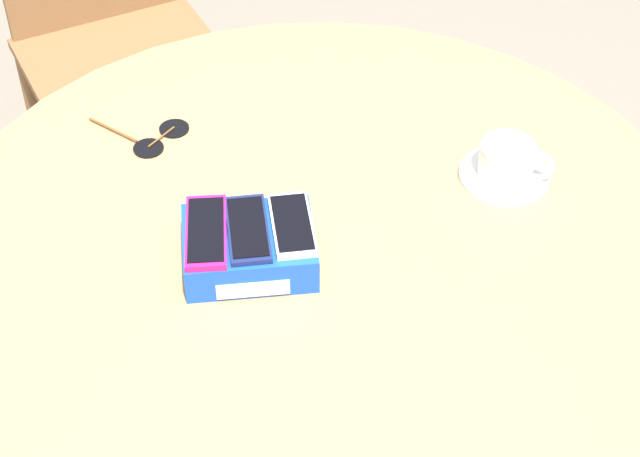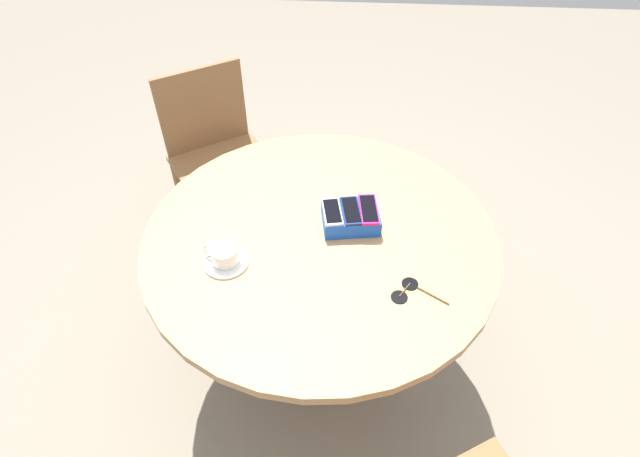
% 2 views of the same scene
% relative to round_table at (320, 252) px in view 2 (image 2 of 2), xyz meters
% --- Properties ---
extents(ground_plane, '(8.00, 8.00, 0.00)m').
position_rel_round_table_xyz_m(ground_plane, '(0.00, 0.00, -0.64)').
color(ground_plane, gray).
extents(round_table, '(1.10, 1.10, 0.72)m').
position_rel_round_table_xyz_m(round_table, '(0.00, 0.00, 0.00)').
color(round_table, '#2D2D2D').
rests_on(round_table, ground_plane).
extents(phone_box, '(0.19, 0.16, 0.05)m').
position_rel_round_table_xyz_m(phone_box, '(-0.09, -0.05, 0.11)').
color(phone_box, blue).
rests_on(phone_box, round_table).
extents(phone_magenta, '(0.07, 0.14, 0.01)m').
position_rel_round_table_xyz_m(phone_magenta, '(-0.15, -0.06, 0.15)').
color(phone_magenta, '#D11975').
rests_on(phone_magenta, phone_box).
extents(phone_navy, '(0.07, 0.14, 0.01)m').
position_rel_round_table_xyz_m(phone_navy, '(-0.09, -0.05, 0.15)').
color(phone_navy, navy).
rests_on(phone_navy, phone_box).
extents(phone_white, '(0.07, 0.13, 0.01)m').
position_rel_round_table_xyz_m(phone_white, '(-0.04, -0.04, 0.15)').
color(phone_white, silver).
rests_on(phone_white, phone_box).
extents(saucer, '(0.13, 0.13, 0.01)m').
position_rel_round_table_xyz_m(saucer, '(0.27, 0.14, 0.09)').
color(saucer, white).
rests_on(saucer, round_table).
extents(coffee_cup, '(0.11, 0.08, 0.05)m').
position_rel_round_table_xyz_m(coffee_cup, '(0.27, 0.14, 0.12)').
color(coffee_cup, white).
rests_on(coffee_cup, saucer).
extents(sunglasses, '(0.16, 0.10, 0.01)m').
position_rel_round_table_xyz_m(sunglasses, '(-0.26, 0.21, 0.09)').
color(sunglasses, black).
rests_on(sunglasses, round_table).
extents(chair_far_side, '(0.59, 0.59, 0.82)m').
position_rel_round_table_xyz_m(chair_far_side, '(0.52, -0.75, -0.20)').
color(chair_far_side, brown).
rests_on(chair_far_side, ground_plane).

